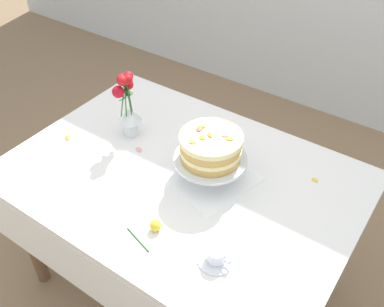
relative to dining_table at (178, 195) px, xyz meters
The scene contains 11 objects.
ground_plane 0.65m from the dining_table, 90.00° to the left, with size 12.00×12.00×0.00m, color #8C7051.
dining_table is the anchor object (origin of this frame).
linen_napkin 0.16m from the dining_table, 40.00° to the left, with size 0.32×0.32×0.00m, color white.
cake_stand 0.22m from the dining_table, 40.00° to the left, with size 0.29×0.29×0.10m.
layer_cake 0.28m from the dining_table, 40.01° to the left, with size 0.24×0.24×0.11m.
flower_vase 0.44m from the dining_table, 161.89° to the left, with size 0.11×0.12×0.31m.
teacup 0.44m from the dining_table, 35.86° to the right, with size 0.13×0.13×0.06m.
fallen_rose 0.30m from the dining_table, 70.47° to the right, with size 0.13×0.12×0.04m.
loose_petal_0 0.57m from the dining_table, behind, with size 0.04×0.03×0.00m, color orange.
loose_petal_1 0.56m from the dining_table, 33.75° to the left, with size 0.03×0.02×0.01m, color yellow.
loose_petal_2 0.27m from the dining_table, 168.68° to the left, with size 0.04×0.02×0.01m, color pink.
Camera 1 is at (0.78, -1.04, 1.94)m, focal length 40.81 mm.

